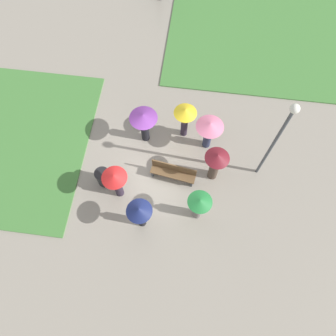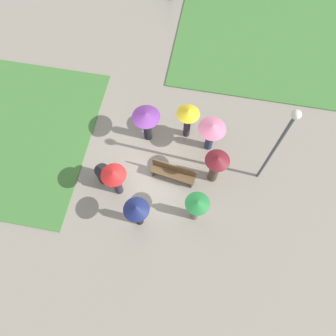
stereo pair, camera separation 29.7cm
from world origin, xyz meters
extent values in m
plane|color=gray|center=(0.00, 0.00, 0.00)|extent=(90.00, 90.00, 0.00)
cube|color=#427A38|center=(5.08, 9.03, 0.03)|extent=(10.69, 8.68, 0.06)
cube|color=brown|center=(0.98, -0.07, 0.42)|extent=(1.94, 0.69, 0.05)
cube|color=brown|center=(1.01, 0.11, 0.68)|extent=(1.89, 0.33, 0.45)
cube|color=#383D42|center=(0.14, 0.05, 0.20)|extent=(0.13, 0.39, 0.40)
cube|color=#383D42|center=(1.82, -0.20, 0.20)|extent=(0.13, 0.39, 0.40)
cylinder|color=#474C51|center=(4.55, 0.70, 2.27)|extent=(0.12, 0.12, 4.53)
sphere|color=white|center=(4.55, 0.70, 4.69)|extent=(0.32, 0.32, 0.32)
cylinder|color=#232326|center=(-1.87, -0.61, 0.42)|extent=(0.57, 0.57, 0.85)
cylinder|color=black|center=(-1.87, -0.61, 0.86)|extent=(0.61, 0.61, 0.03)
cylinder|color=#47382D|center=(2.64, 0.26, 0.56)|extent=(0.56, 0.56, 1.12)
sphere|color=beige|center=(2.64, 0.26, 1.23)|extent=(0.22, 0.22, 0.22)
cylinder|color=#4C4C4F|center=(2.64, 0.26, 1.51)|extent=(0.02, 0.02, 0.35)
cone|color=maroon|center=(2.64, 0.26, 1.82)|extent=(0.98, 0.98, 0.25)
cylinder|color=#2D2333|center=(1.20, 2.18, 0.55)|extent=(0.42, 0.42, 1.10)
sphere|color=tan|center=(1.20, 2.18, 1.20)|extent=(0.20, 0.20, 0.20)
cylinder|color=#4C4C4F|center=(1.20, 2.18, 1.48)|extent=(0.02, 0.02, 0.35)
cone|color=gold|center=(1.20, 2.18, 1.78)|extent=(0.97, 0.97, 0.25)
cylinder|color=#2D2333|center=(-1.13, -1.03, 0.55)|extent=(0.48, 0.48, 1.09)
sphere|color=beige|center=(-1.13, -1.03, 1.20)|extent=(0.21, 0.21, 0.21)
cylinder|color=#4C4C4F|center=(-1.13, -1.03, 1.48)|extent=(0.02, 0.02, 0.35)
cone|color=red|center=(-1.13, -1.03, 1.76)|extent=(0.99, 0.99, 0.22)
cylinder|color=black|center=(-0.47, 1.73, 0.55)|extent=(0.47, 0.47, 1.10)
sphere|color=brown|center=(-0.47, 1.73, 1.20)|extent=(0.19, 0.19, 0.19)
cylinder|color=#4C4C4F|center=(-0.47, 1.73, 1.47)|extent=(0.02, 0.02, 0.35)
cone|color=#703389|center=(-0.47, 1.73, 1.76)|extent=(1.18, 1.18, 0.24)
cylinder|color=slate|center=(2.14, -1.56, 0.52)|extent=(0.37, 0.37, 1.03)
sphere|color=#997051|center=(2.14, -1.56, 1.14)|extent=(0.21, 0.21, 0.21)
cylinder|color=#4C4C4F|center=(2.14, -1.56, 1.42)|extent=(0.02, 0.02, 0.35)
cone|color=#237A38|center=(2.14, -1.56, 1.69)|extent=(0.93, 0.93, 0.18)
cylinder|color=#282D47|center=(2.27, 1.73, 0.48)|extent=(0.41, 0.41, 0.96)
sphere|color=brown|center=(2.27, 1.73, 1.07)|extent=(0.23, 0.23, 0.23)
cylinder|color=#4C4C4F|center=(2.27, 1.73, 1.36)|extent=(0.02, 0.02, 0.35)
cone|color=pink|center=(2.27, 1.73, 1.66)|extent=(1.16, 1.16, 0.24)
cylinder|color=black|center=(0.00, -2.18, 0.53)|extent=(0.44, 0.44, 1.06)
sphere|color=#997051|center=(0.00, -2.18, 1.16)|extent=(0.19, 0.19, 0.19)
cylinder|color=#4C4C4F|center=(0.00, -2.18, 1.43)|extent=(0.02, 0.02, 0.35)
cone|color=navy|center=(0.00, -2.18, 1.74)|extent=(0.97, 0.97, 0.27)
camera|label=1|loc=(1.47, -5.47, 12.98)|focal=35.00mm
camera|label=2|loc=(1.76, -5.42, 12.98)|focal=35.00mm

